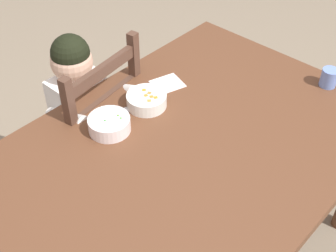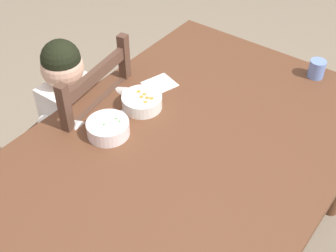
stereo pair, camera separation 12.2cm
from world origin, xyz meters
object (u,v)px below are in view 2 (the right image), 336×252
object	(u,v)px
dining_table	(188,159)
bowl_of_peas	(108,128)
dining_chair	(80,141)
drinking_cup	(317,69)
bowl_of_carrots	(142,101)
spoon	(129,111)
child_figure	(74,111)

from	to	relation	value
dining_table	bowl_of_peas	xyz separation A→B (m)	(-0.14, 0.26, 0.12)
dining_table	dining_chair	world-z (taller)	dining_chair
drinking_cup	bowl_of_peas	bearing A→B (deg)	150.01
bowl_of_carrots	spoon	size ratio (longest dim) A/B	1.34
bowl_of_peas	drinking_cup	distance (m)	0.91
bowl_of_peas	spoon	xyz separation A→B (m)	(0.14, 0.02, -0.02)
bowl_of_carrots	drinking_cup	world-z (taller)	drinking_cup
dining_table	bowl_of_carrots	size ratio (longest dim) A/B	9.43
bowl_of_peas	bowl_of_carrots	distance (m)	0.19
child_figure	bowl_of_peas	size ratio (longest dim) A/B	6.16
dining_table	drinking_cup	xyz separation A→B (m)	(0.65, -0.20, 0.13)
dining_table	bowl_of_peas	world-z (taller)	bowl_of_peas
child_figure	bowl_of_carrots	xyz separation A→B (m)	(0.10, -0.29, 0.13)
dining_table	bowl_of_peas	bearing A→B (deg)	118.01
dining_table	child_figure	bearing A→B (deg)	94.30
child_figure	bowl_of_peas	distance (m)	0.33
bowl_of_carrots	spoon	bearing A→B (deg)	160.60
bowl_of_peas	spoon	distance (m)	0.14
dining_chair	bowl_of_peas	distance (m)	0.44
child_figure	drinking_cup	bearing A→B (deg)	-47.23
dining_table	drinking_cup	world-z (taller)	drinking_cup
dining_table	child_figure	xyz separation A→B (m)	(-0.04, 0.55, -0.01)
dining_chair	child_figure	size ratio (longest dim) A/B	0.97
child_figure	bowl_of_peas	bearing A→B (deg)	-108.22
spoon	drinking_cup	bearing A→B (deg)	-36.10
bowl_of_carrots	dining_chair	bearing A→B (deg)	106.70
bowl_of_peas	drinking_cup	xyz separation A→B (m)	(0.79, -0.45, 0.01)
dining_table	drinking_cup	distance (m)	0.69
child_figure	bowl_of_carrots	world-z (taller)	child_figure
dining_chair	bowl_of_carrots	xyz separation A→B (m)	(0.09, -0.30, 0.31)
bowl_of_carrots	child_figure	bearing A→B (deg)	108.23
dining_table	spoon	xyz separation A→B (m)	(-0.00, 0.28, 0.09)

